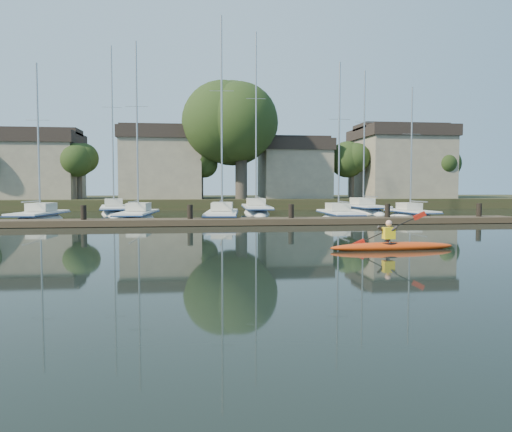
{
  "coord_description": "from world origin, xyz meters",
  "views": [
    {
      "loc": [
        -2.78,
        -15.26,
        2.27
      ],
      "look_at": [
        -0.55,
        2.57,
        1.2
      ],
      "focal_mm": 35.0,
      "sensor_mm": 36.0,
      "label": 1
    }
  ],
  "objects": [
    {
      "name": "sailboat_0",
      "position": [
        -12.91,
        19.0,
        -0.19
      ],
      "size": [
        2.79,
        7.46,
        11.56
      ],
      "rotation": [
        0.0,
        0.0,
        -0.11
      ],
      "color": "white",
      "rests_on": "ground"
    },
    {
      "name": "sailboat_1",
      "position": [
        -6.57,
        19.15,
        -0.18
      ],
      "size": [
        2.67,
        8.22,
        13.21
      ],
      "rotation": [
        0.0,
        0.0,
        -0.08
      ],
      "color": "white",
      "rests_on": "ground"
    },
    {
      "name": "dock",
      "position": [
        0.0,
        14.0,
        0.2
      ],
      "size": [
        34.0,
        2.0,
        1.8
      ],
      "color": "#4B3B2B",
      "rests_on": "ground"
    },
    {
      "name": "sailboat_7",
      "position": [
        11.99,
        26.69,
        -0.2
      ],
      "size": [
        2.51,
        8.52,
        13.62
      ],
      "rotation": [
        0.0,
        0.0,
        0.04
      ],
      "color": "white",
      "rests_on": "ground"
    },
    {
      "name": "sailboat_3",
      "position": [
        7.13,
        17.94,
        -0.18
      ],
      "size": [
        2.17,
        7.44,
        11.9
      ],
      "rotation": [
        0.0,
        0.0,
        -0.03
      ],
      "color": "white",
      "rests_on": "ground"
    },
    {
      "name": "sailboat_5",
      "position": [
        -9.39,
        27.29,
        -0.19
      ],
      "size": [
        3.49,
        9.35,
        15.12
      ],
      "rotation": [
        0.0,
        0.0,
        0.15
      ],
      "color": "white",
      "rests_on": "ground"
    },
    {
      "name": "sailboat_4",
      "position": [
        12.94,
        19.28,
        -0.17
      ],
      "size": [
        2.37,
        6.36,
        10.58
      ],
      "rotation": [
        0.0,
        0.0,
        0.08
      ],
      "color": "white",
      "rests_on": "ground"
    },
    {
      "name": "sailboat_6",
      "position": [
        2.47,
        26.56,
        -0.19
      ],
      "size": [
        2.69,
        10.48,
        16.51
      ],
      "rotation": [
        0.0,
        0.0,
        -0.05
      ],
      "color": "white",
      "rests_on": "ground"
    },
    {
      "name": "sailboat_2",
      "position": [
        -0.93,
        17.86,
        -0.18
      ],
      "size": [
        2.97,
        9.07,
        14.74
      ],
      "rotation": [
        0.0,
        0.0,
        -0.1
      ],
      "color": "white",
      "rests_on": "ground"
    },
    {
      "name": "ground",
      "position": [
        0.0,
        0.0,
        0.0
      ],
      "size": [
        160.0,
        160.0,
        0.0
      ],
      "primitive_type": "plane",
      "color": "black",
      "rests_on": "ground"
    },
    {
      "name": "shore",
      "position": [
        1.61,
        40.29,
        3.23
      ],
      "size": [
        90.0,
        25.25,
        12.75
      ],
      "color": "#293319",
      "rests_on": "ground"
    },
    {
      "name": "kayak",
      "position": [
        4.26,
        1.75,
        0.18
      ],
      "size": [
        4.68,
        0.88,
        1.49
      ],
      "rotation": [
        0.0,
        0.0,
        0.04
      ],
      "color": "#CF500F",
      "rests_on": "ground"
    }
  ]
}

